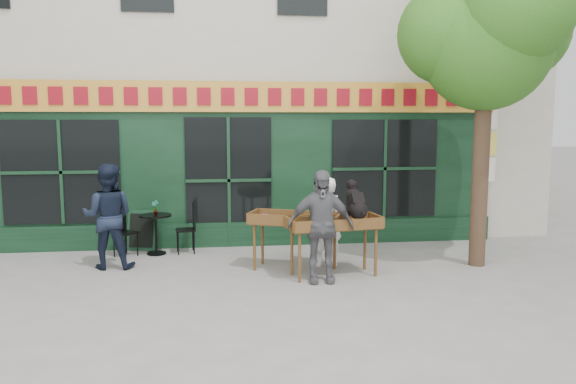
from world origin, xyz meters
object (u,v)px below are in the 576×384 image
(man_right, at_px, (320,226))
(bistro_table, at_px, (156,226))
(book_cart_center, at_px, (334,227))
(woman, at_px, (326,222))
(dog, at_px, (356,198))
(book_cart_right, at_px, (295,222))
(man_left, at_px, (108,216))

(man_right, distance_m, bistro_table, 3.54)
(book_cart_center, bearing_deg, bistro_table, 139.73)
(man_right, relative_size, bistro_table, 2.35)
(woman, xyz_separation_m, bistro_table, (-3.05, 1.24, -0.24))
(woman, relative_size, bistro_table, 2.07)
(book_cart_center, height_order, dog, dog)
(book_cart_center, relative_size, man_right, 0.88)
(bistro_table, bearing_deg, book_cart_right, -30.20)
(woman, bearing_deg, book_cart_right, 10.54)
(man_right, bearing_deg, book_cart_center, 49.45)
(bistro_table, xyz_separation_m, man_left, (-0.70, -0.90, 0.36))
(dog, xyz_separation_m, man_right, (-0.63, -0.25, -0.40))
(man_left, bearing_deg, dog, 168.96)
(book_cart_center, height_order, man_left, man_left)
(book_cart_right, distance_m, man_right, 0.81)
(man_right, bearing_deg, bistro_table, 144.16)
(man_right, xyz_separation_m, man_left, (-3.47, 1.29, 0.01))
(man_right, bearing_deg, man_left, 162.12)
(dog, distance_m, man_left, 4.24)
(man_right, bearing_deg, woman, 76.03)
(book_cart_center, bearing_deg, man_left, 156.74)
(dog, distance_m, woman, 0.93)
(book_cart_center, distance_m, man_left, 3.88)
(man_left, bearing_deg, bistro_table, -124.73)
(dog, xyz_separation_m, woman, (-0.35, 0.70, -0.50))
(bistro_table, bearing_deg, dog, -29.66)
(book_cart_right, relative_size, man_right, 0.91)
(dog, distance_m, man_right, 0.79)
(book_cart_center, bearing_deg, dog, -16.66)
(book_cart_center, distance_m, dog, 0.59)
(woman, distance_m, man_right, 1.00)
(woman, bearing_deg, man_right, 65.04)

